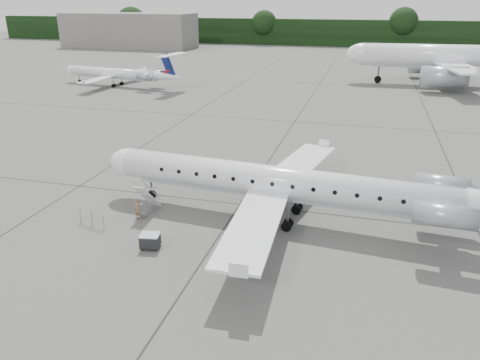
% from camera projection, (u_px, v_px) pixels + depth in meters
% --- Properties ---
extents(ground, '(320.00, 320.00, 0.00)m').
position_uv_depth(ground, '(312.00, 247.00, 29.08)').
color(ground, '#575754').
rests_on(ground, ground).
extents(treeline, '(260.00, 4.00, 8.00)m').
position_uv_depth(treeline, '(365.00, 33.00, 144.37)').
color(treeline, black).
rests_on(treeline, ground).
extents(terminal_building, '(40.00, 14.00, 10.00)m').
position_uv_depth(terminal_building, '(129.00, 30.00, 143.22)').
color(terminal_building, slate).
rests_on(terminal_building, ground).
extents(main_regional_jet, '(31.51, 23.90, 7.64)m').
position_uv_depth(main_regional_jet, '(279.00, 167.00, 31.43)').
color(main_regional_jet, white).
rests_on(main_regional_jet, ground).
extents(airstair, '(1.04, 2.34, 2.40)m').
position_uv_depth(airstair, '(147.00, 197.00, 33.31)').
color(airstair, white).
rests_on(airstair, ground).
extents(passenger, '(0.65, 0.51, 1.59)m').
position_uv_depth(passenger, '(138.00, 209.00, 32.33)').
color(passenger, brown).
rests_on(passenger, ground).
extents(safety_railing, '(2.14, 0.67, 1.00)m').
position_uv_depth(safety_railing, '(92.00, 219.00, 31.62)').
color(safety_railing, gray).
rests_on(safety_railing, ground).
extents(baggage_cart, '(1.28, 1.10, 0.99)m').
position_uv_depth(baggage_cart, '(150.00, 241.00, 28.77)').
color(baggage_cart, black).
rests_on(baggage_cart, ground).
extents(bg_narrowbody, '(40.10, 30.03, 13.80)m').
position_uv_depth(bg_narrowbody, '(455.00, 45.00, 79.95)').
color(bg_narrowbody, white).
rests_on(bg_narrowbody, ground).
extents(bg_regional_left, '(25.19, 19.86, 6.00)m').
position_uv_depth(bg_regional_left, '(112.00, 68.00, 80.89)').
color(bg_regional_left, white).
rests_on(bg_regional_left, ground).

